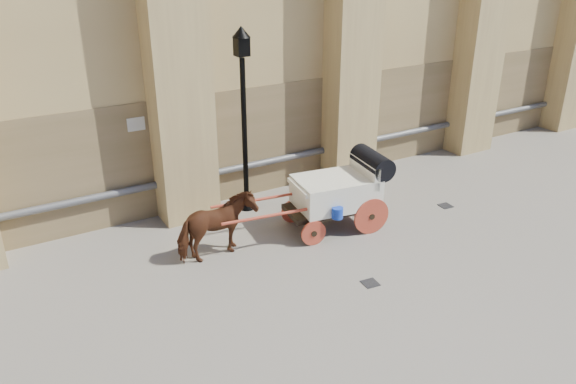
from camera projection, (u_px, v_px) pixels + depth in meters
ground at (295, 269)px, 12.08m from camera, size 90.00×90.00×0.00m
horse at (217, 227)px, 12.24m from camera, size 1.82×0.97×1.48m
carriage at (341, 189)px, 13.50m from camera, size 4.34×1.74×1.85m
street_lamp at (244, 117)px, 13.80m from camera, size 0.44×0.44×4.67m
drain_grate_near at (370, 283)px, 11.55m from camera, size 0.35×0.35×0.01m
drain_grate_far at (445, 206)px, 14.95m from camera, size 0.35×0.35×0.01m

